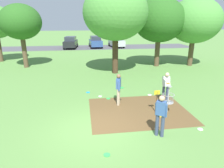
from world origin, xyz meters
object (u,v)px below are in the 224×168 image
object	(u,v)px
player_foreground_watching	(166,85)
frisbee_scattered_b	(150,95)
frisbee_far_right	(88,92)
frisbee_scattered_a	(107,155)
disc_golf_basket	(167,98)
tree_mid_center	(159,20)
parked_car_center_left	(95,42)
frisbee_by_tee	(162,116)
player_throwing	(161,114)
parked_car_center_right	(116,42)
parked_car_leftmost	(71,42)
tree_mid_right	(21,22)
frisbee_near_basket	(200,129)
tree_mid_left	(115,13)
frisbee_mid_grass	(100,96)
player_waiting_left	(119,88)
tree_near_right	(195,21)
frisbee_far_left	(108,99)

from	to	relation	value
player_foreground_watching	frisbee_scattered_b	xyz separation A→B (m)	(-0.49, 1.15, -0.98)
frisbee_far_right	frisbee_scattered_a	size ratio (longest dim) A/B	1.04
disc_golf_basket	tree_mid_center	distance (m)	11.25
parked_car_center_left	frisbee_by_tee	bearing A→B (deg)	-86.68
player_throwing	frisbee_by_tee	world-z (taller)	player_throwing
parked_car_center_right	parked_car_leftmost	bearing A→B (deg)	-177.80
tree_mid_right	frisbee_near_basket	bearing A→B (deg)	-52.27
frisbee_far_right	parked_car_center_right	distance (m)	22.12
tree_mid_left	parked_car_center_right	distance (m)	17.52
frisbee_near_basket	frisbee_scattered_b	distance (m)	4.30
frisbee_mid_grass	parked_car_center_right	world-z (taller)	parked_car_center_right
player_waiting_left	tree_near_right	size ratio (longest dim) A/B	0.27
frisbee_scattered_b	tree_near_right	distance (m)	10.91
frisbee_near_basket	tree_near_right	bearing A→B (deg)	63.59
player_waiting_left	frisbee_far_left	bearing A→B (deg)	117.04
tree_near_right	parked_car_leftmost	size ratio (longest dim) A/B	1.48
tree_near_right	parked_car_center_left	bearing A→B (deg)	119.29
player_throwing	frisbee_near_basket	size ratio (longest dim) A/B	7.70
tree_mid_left	frisbee_far_left	bearing A→B (deg)	-102.87
tree_mid_center	parked_car_center_left	world-z (taller)	tree_mid_center
tree_mid_left	tree_mid_center	distance (m)	4.98
frisbee_scattered_b	tree_mid_left	world-z (taller)	tree_mid_left
player_waiting_left	frisbee_mid_grass	xyz separation A→B (m)	(-0.89, 1.32, -0.96)
frisbee_far_right	parked_car_center_left	xyz separation A→B (m)	(1.93, 21.58, 0.91)
frisbee_far_left	frisbee_scattered_a	world-z (taller)	same
frisbee_scattered_a	parked_car_leftmost	distance (m)	27.61
tree_mid_center	player_throwing	bearing A→B (deg)	-109.56
disc_golf_basket	frisbee_near_basket	size ratio (longest dim) A/B	6.26
player_throwing	tree_mid_right	size ratio (longest dim) A/B	0.30
disc_golf_basket	parked_car_center_left	world-z (taller)	parked_car_center_left
frisbee_by_tee	parked_car_leftmost	world-z (taller)	parked_car_leftmost
frisbee_far_left	parked_car_center_left	world-z (taller)	parked_car_center_left
frisbee_far_right	parked_car_center_left	bearing A→B (deg)	84.90
parked_car_center_right	frisbee_far_right	bearing A→B (deg)	-104.10
player_foreground_watching	frisbee_by_tee	bearing A→B (deg)	-115.65
frisbee_far_left	parked_car_leftmost	world-z (taller)	parked_car_leftmost
player_throwing	frisbee_mid_grass	size ratio (longest dim) A/B	8.11
tree_mid_left	tree_mid_center	world-z (taller)	tree_mid_left
player_waiting_left	tree_mid_center	size ratio (longest dim) A/B	0.27
tree_mid_center	parked_car_leftmost	bearing A→B (deg)	122.03
frisbee_far_right	frisbee_scattered_b	xyz separation A→B (m)	(3.73, -0.99, 0.00)
disc_golf_basket	frisbee_scattered_a	world-z (taller)	disc_golf_basket
tree_near_right	tree_mid_center	distance (m)	3.42
player_throwing	player_waiting_left	bearing A→B (deg)	107.87
frisbee_far_left	frisbee_far_right	world-z (taller)	same
frisbee_far_right	disc_golf_basket	bearing A→B (deg)	-42.52
frisbee_by_tee	frisbee_far_left	distance (m)	3.45
frisbee_far_left	tree_near_right	distance (m)	12.81
tree_mid_left	player_waiting_left	bearing A→B (deg)	-97.58
frisbee_by_tee	frisbee_scattered_b	world-z (taller)	same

